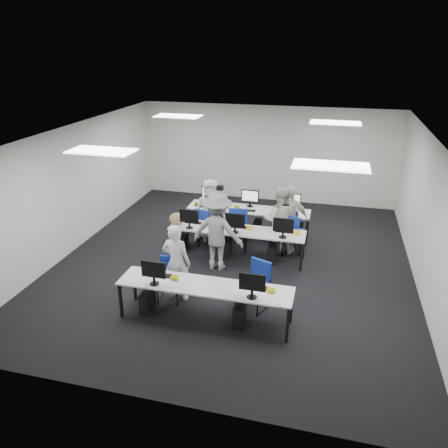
% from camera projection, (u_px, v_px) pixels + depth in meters
% --- Properties ---
extents(room, '(9.00, 9.02, 3.00)m').
position_uv_depth(room, '(235.00, 201.00, 9.72)').
color(room, black).
rests_on(room, ground).
extents(ceiling_panels, '(5.20, 4.60, 0.02)m').
position_uv_depth(ceiling_panels, '(236.00, 135.00, 9.14)').
color(ceiling_panels, white).
rests_on(ceiling_panels, room).
extents(desk_front, '(3.20, 0.70, 0.73)m').
position_uv_depth(desk_front, '(205.00, 288.00, 7.89)').
color(desk_front, '#B8B9BD').
rests_on(desk_front, ground).
extents(desk_mid, '(3.20, 0.70, 0.73)m').
position_uv_depth(desk_mid, '(237.00, 231.00, 10.21)').
color(desk_mid, '#B8B9BD').
rests_on(desk_mid, ground).
extents(desk_back, '(3.20, 0.70, 0.73)m').
position_uv_depth(desk_back, '(248.00, 211.00, 11.46)').
color(desk_back, '#B8B9BD').
rests_on(desk_back, ground).
extents(equipment_front, '(2.51, 0.41, 1.19)m').
position_uv_depth(equipment_front, '(195.00, 302.00, 8.05)').
color(equipment_front, '#0D48B2').
rests_on(equipment_front, desk_front).
extents(equipment_mid, '(2.91, 0.41, 1.19)m').
position_uv_depth(equipment_mid, '(228.00, 243.00, 10.37)').
color(equipment_mid, white).
rests_on(equipment_mid, desk_mid).
extents(equipment_back, '(2.91, 0.41, 1.19)m').
position_uv_depth(equipment_back, '(255.00, 222.00, 11.56)').
color(equipment_back, white).
rests_on(equipment_back, desk_back).
extents(chair_0, '(0.50, 0.53, 0.88)m').
position_uv_depth(chair_0, '(170.00, 287.00, 8.70)').
color(chair_0, navy).
rests_on(chair_0, ground).
extents(chair_1, '(0.62, 0.64, 0.95)m').
position_uv_depth(chair_1, '(255.00, 294.00, 8.42)').
color(chair_1, navy).
rests_on(chair_1, ground).
extents(chair_2, '(0.50, 0.53, 0.84)m').
position_uv_depth(chair_2, '(192.00, 234.00, 11.11)').
color(chair_2, navy).
rests_on(chair_2, ground).
extents(chair_3, '(0.55, 0.59, 0.98)m').
position_uv_depth(chair_3, '(237.00, 237.00, 10.82)').
color(chair_3, navy).
rests_on(chair_3, ground).
extents(chair_4, '(0.63, 0.65, 0.98)m').
position_uv_depth(chair_4, '(289.00, 240.00, 10.66)').
color(chair_4, navy).
rests_on(chair_4, ground).
extents(chair_5, '(0.57, 0.59, 0.92)m').
position_uv_depth(chair_5, '(207.00, 230.00, 11.23)').
color(chair_5, navy).
rests_on(chair_5, ground).
extents(chair_6, '(0.43, 0.46, 0.83)m').
position_uv_depth(chair_6, '(239.00, 232.00, 11.20)').
color(chair_6, navy).
rests_on(chair_6, ground).
extents(chair_7, '(0.57, 0.61, 0.97)m').
position_uv_depth(chair_7, '(292.00, 239.00, 10.72)').
color(chair_7, navy).
rests_on(chair_7, ground).
extents(handbag, '(0.41, 0.32, 0.30)m').
position_uv_depth(handbag, '(177.00, 219.00, 10.41)').
color(handbag, tan).
rests_on(handbag, desk_mid).
extents(student_0, '(0.61, 0.43, 1.60)m').
position_uv_depth(student_0, '(176.00, 263.00, 8.54)').
color(student_0, beige).
rests_on(student_0, ground).
extents(student_1, '(0.85, 0.68, 1.66)m').
position_uv_depth(student_1, '(279.00, 220.00, 10.48)').
color(student_1, beige).
rests_on(student_1, ground).
extents(student_2, '(0.90, 0.70, 1.62)m').
position_uv_depth(student_2, '(211.00, 210.00, 11.12)').
color(student_2, beige).
rests_on(student_2, ground).
extents(student_3, '(1.03, 0.56, 1.67)m').
position_uv_depth(student_3, '(288.00, 219.00, 10.52)').
color(student_3, beige).
rests_on(student_3, ground).
extents(photographer, '(1.22, 0.77, 1.80)m').
position_uv_depth(photographer, '(217.00, 232.00, 9.66)').
color(photographer, slate).
rests_on(photographer, ground).
extents(dslr_camera, '(0.16, 0.19, 0.10)m').
position_uv_depth(dslr_camera, '(220.00, 188.00, 9.44)').
color(dslr_camera, black).
rests_on(dslr_camera, photographer).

